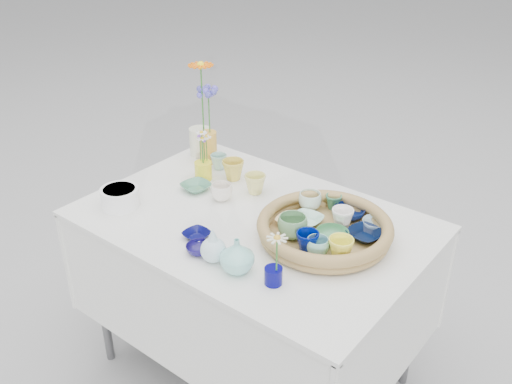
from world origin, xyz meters
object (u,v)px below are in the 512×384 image
Objects in this scene: display_table at (253,369)px; tall_vase_yellow at (208,147)px; bud_vase_seafoam at (237,255)px; wicker_tray at (325,229)px.

tall_vase_yellow is (-0.46, 0.26, 0.84)m from display_table.
bud_vase_seafoam is at bearing -41.15° from tall_vase_yellow.
tall_vase_yellow is at bearing 164.09° from wicker_tray.
tall_vase_yellow is at bearing 150.38° from display_table.
bud_vase_seafoam is at bearing -60.26° from display_table.
wicker_tray is 0.77m from tall_vase_yellow.
bud_vase_seafoam is 0.82× the size of tall_vase_yellow.
display_table is at bearing 119.74° from bud_vase_seafoam.
display_table is at bearing -169.88° from wicker_tray.
wicker_tray is at bearing -15.91° from tall_vase_yellow.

